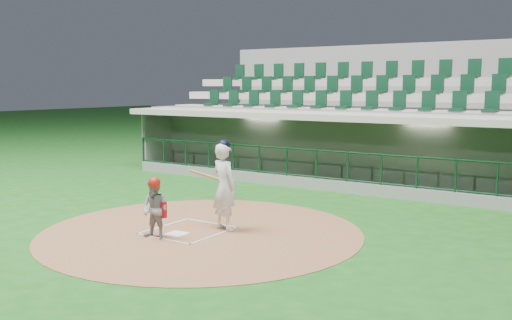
{
  "coord_description": "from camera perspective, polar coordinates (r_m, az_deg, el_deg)",
  "views": [
    {
      "loc": [
        8.17,
        -9.95,
        3.26
      ],
      "look_at": [
        -0.07,
        2.6,
        1.3
      ],
      "focal_mm": 40.0,
      "sensor_mm": 36.0,
      "label": 1
    }
  ],
  "objects": [
    {
      "name": "batter_box_chalk",
      "position": [
        13.05,
        -6.78,
        -7.0
      ],
      "size": [
        1.55,
        1.8,
        0.01
      ],
      "color": "white",
      "rests_on": "ground"
    },
    {
      "name": "home_plate",
      "position": [
        12.76,
        -7.95,
        -7.33
      ],
      "size": [
        0.43,
        0.43,
        0.02
      ],
      "primitive_type": "cube",
      "color": "white",
      "rests_on": "dirt_circle"
    },
    {
      "name": "ground",
      "position": [
        13.28,
        -5.94,
        -6.81
      ],
      "size": [
        120.0,
        120.0,
        0.0
      ],
      "primitive_type": "plane",
      "color": "#164F17",
      "rests_on": "ground"
    },
    {
      "name": "catcher",
      "position": [
        12.37,
        -10.06,
        -4.78
      ],
      "size": [
        0.65,
        0.53,
        1.34
      ],
      "color": "gray",
      "rests_on": "dirt_circle"
    },
    {
      "name": "batter",
      "position": [
        12.86,
        -3.21,
        -2.55
      ],
      "size": [
        0.95,
        0.96,
        2.06
      ],
      "color": "white",
      "rests_on": "dirt_circle"
    },
    {
      "name": "dirt_circle",
      "position": [
        12.95,
        -5.47,
        -7.15
      ],
      "size": [
        7.2,
        7.2,
        0.01
      ],
      "primitive_type": "cylinder",
      "color": "brown",
      "rests_on": "ground"
    },
    {
      "name": "dugout_structure",
      "position": [
        19.64,
        8.99,
        0.61
      ],
      "size": [
        16.4,
        3.7,
        3.0
      ],
      "color": "slate",
      "rests_on": "ground"
    },
    {
      "name": "seating_deck",
      "position": [
        22.48,
        11.87,
        2.59
      ],
      "size": [
        17.0,
        6.72,
        5.15
      ],
      "color": "slate",
      "rests_on": "ground"
    }
  ]
}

